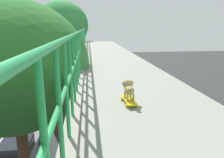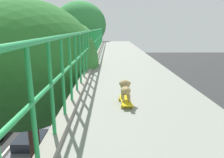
# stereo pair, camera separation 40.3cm
# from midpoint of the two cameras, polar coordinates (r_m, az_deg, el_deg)

# --- Properties ---
(car_grey_fifth) EXTENTS (1.93, 3.94, 1.45)m
(car_grey_fifth) POSITION_cam_midpoint_polar(r_m,az_deg,el_deg) (13.04, -20.51, -17.47)
(car_grey_fifth) COLOR slate
(car_grey_fifth) RESTS_ON ground
(city_bus) EXTENTS (2.50, 11.46, 3.54)m
(city_bus) POSITION_cam_midpoint_polar(r_m,az_deg,el_deg) (30.63, -16.43, 3.70)
(city_bus) COLOR #1A4392
(city_bus) RESTS_ON ground
(roadside_tree_mid) EXTENTS (5.11, 5.11, 8.30)m
(roadside_tree_mid) POSITION_cam_midpoint_polar(r_m,az_deg,el_deg) (7.70, -21.56, 3.52)
(roadside_tree_mid) COLOR #4A3224
(roadside_tree_mid) RESTS_ON ground
(roadside_tree_far) EXTENTS (3.93, 3.93, 7.79)m
(roadside_tree_far) POSITION_cam_midpoint_polar(r_m,az_deg,el_deg) (13.89, -11.89, 9.32)
(roadside_tree_far) COLOR #4F3C23
(roadside_tree_far) RESTS_ON ground
(roadside_tree_farthest) EXTENTS (5.26, 5.26, 9.90)m
(roadside_tree_farthest) POSITION_cam_midpoint_polar(r_m,az_deg,el_deg) (21.64, -8.36, 14.66)
(roadside_tree_farthest) COLOR #553229
(roadside_tree_farthest) RESTS_ON ground
(toy_skateboard) EXTENTS (0.22, 0.55, 0.08)m
(toy_skateboard) POSITION_cam_midpoint_polar(r_m,az_deg,el_deg) (3.57, 7.04, -6.11)
(toy_skateboard) COLOR yellow
(toy_skateboard) RESTS_ON overpass_deck
(small_dog) EXTENTS (0.21, 0.40, 0.34)m
(small_dog) POSITION_cam_midpoint_polar(r_m,az_deg,el_deg) (3.53, 7.05, -2.54)
(small_dog) COLOR tan
(small_dog) RESTS_ON toy_skateboard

